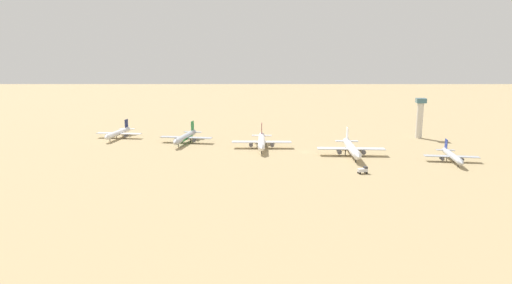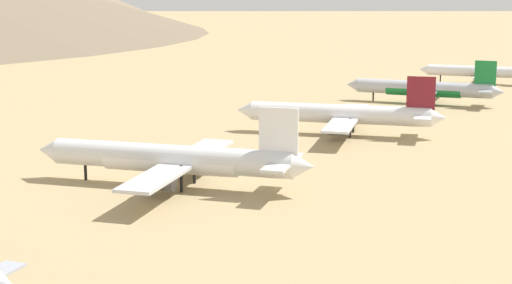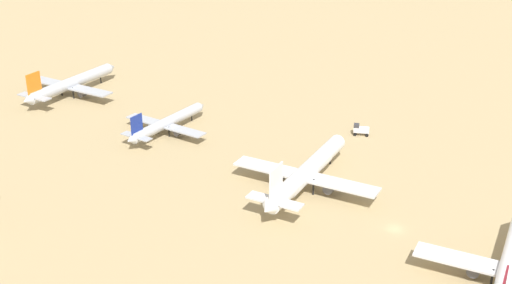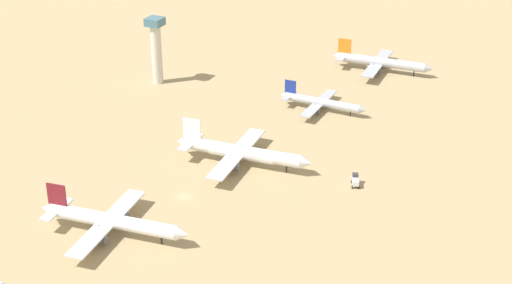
% 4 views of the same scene
% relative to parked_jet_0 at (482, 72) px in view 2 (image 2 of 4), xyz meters
% --- Properties ---
extents(ground_plane, '(1800.00, 1800.00, 0.00)m').
position_rel_parked_jet_0_xyz_m(ground_plane, '(31.54, 144.52, -4.25)').
color(ground_plane, tan).
extents(parked_jet_0, '(43.66, 35.35, 12.62)m').
position_rel_parked_jet_0_xyz_m(parked_jet_0, '(0.00, 0.00, 0.00)').
color(parked_jet_0, white).
rests_on(parked_jet_0, ground).
extents(parked_jet_1, '(47.69, 38.68, 13.77)m').
position_rel_parked_jet_0_xyz_m(parked_jet_1, '(11.75, 57.15, 0.33)').
color(parked_jet_1, '#B2B7C1').
rests_on(parked_jet_1, ground).
extents(parked_jet_2, '(51.03, 41.60, 14.72)m').
position_rel_parked_jet_0_xyz_m(parked_jet_2, '(22.80, 114.60, 0.70)').
color(parked_jet_2, white).
rests_on(parked_jet_2, ground).
extents(parked_jet_3, '(53.27, 43.33, 15.35)m').
position_rel_parked_jet_0_xyz_m(parked_jet_3, '(38.69, 174.16, 0.86)').
color(parked_jet_3, silver).
rests_on(parked_jet_3, ground).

